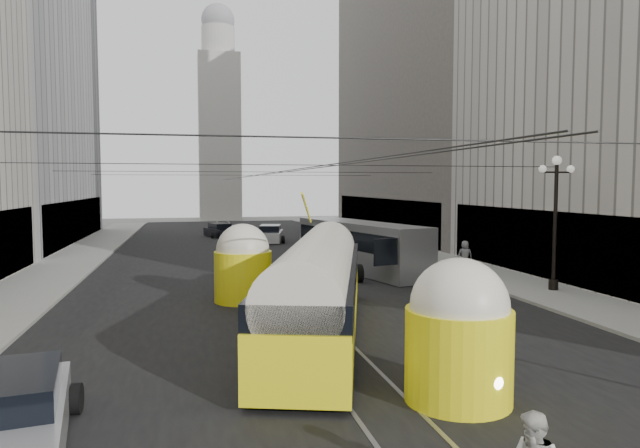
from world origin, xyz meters
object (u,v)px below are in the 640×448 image
city_bus (360,244)px  sedan_silver (9,416)px  streetcar (318,287)px  pedestrian_sidewalk_right (465,255)px

city_bus → sedan_silver: (-13.31, -20.69, -0.91)m
streetcar → sedan_silver: streetcar is taller
city_bus → pedestrian_sidewalk_right: (5.81, -2.06, -0.59)m
streetcar → pedestrian_sidewalk_right: size_ratio=8.83×
streetcar → city_bus: bearing=67.9°
pedestrian_sidewalk_right → sedan_silver: bearing=60.5°
pedestrian_sidewalk_right → streetcar: bearing=62.1°
city_bus → sedan_silver: 24.62m
streetcar → pedestrian_sidewalk_right: streetcar is taller
city_bus → streetcar: bearing=-112.1°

